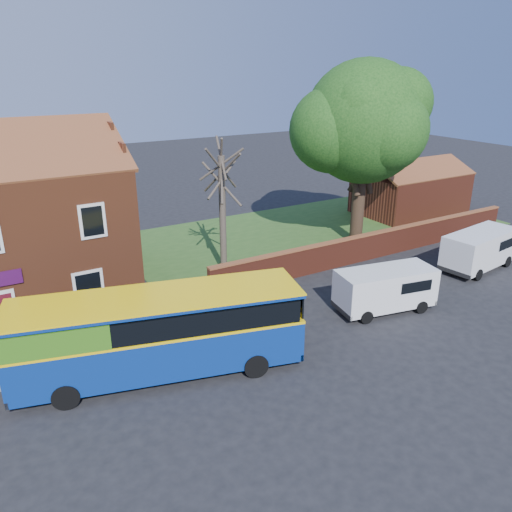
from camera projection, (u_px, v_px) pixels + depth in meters
ground at (243, 384)px, 17.91m from camera, size 120.00×120.00×0.00m
pavement at (12, 361)px, 19.18m from camera, size 18.00×3.50×0.12m
kerb at (17, 384)px, 17.77m from camera, size 18.00×0.15×0.14m
grass_strip at (315, 230)px, 34.53m from camera, size 26.00×12.00×0.04m
boundary_wall at (377, 244)px, 29.43m from camera, size 22.00×0.38×1.60m
outbuilding at (410, 192)px, 38.24m from camera, size 8.20×5.06×4.17m
bus at (150, 332)px, 17.84m from camera, size 10.59×5.08×3.13m
van_near at (386, 288)px, 22.93m from camera, size 4.81×2.63×2.00m
van_far at (480, 248)px, 27.66m from camera, size 5.06×2.55×2.13m
large_tree at (363, 126)px, 29.73m from camera, size 9.15×7.24×11.17m
bare_tree at (222, 208)px, 26.54m from camera, size 2.60×3.10×6.94m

